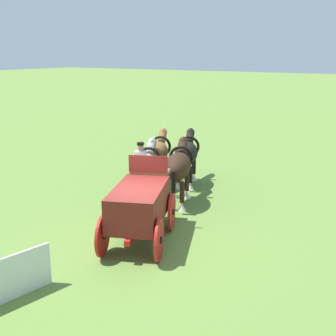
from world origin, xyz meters
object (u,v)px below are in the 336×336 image
object	(u,v)px
draft_horse_lead_near	(157,153)
draft_horse_lead_off	(187,153)
draft_horse_rear_off	(178,167)
show_wagon	(140,204)
draft_horse_rear_near	(145,167)

from	to	relation	value
draft_horse_lead_near	draft_horse_lead_off	size ratio (longest dim) A/B	1.04
draft_horse_lead_off	draft_horse_rear_off	bearing A→B (deg)	-157.32
show_wagon	draft_horse_lead_near	size ratio (longest dim) A/B	1.87
draft_horse_rear_near	draft_horse_rear_off	distance (m)	1.30
draft_horse_lead_near	draft_horse_lead_off	distance (m)	1.30
show_wagon	draft_horse_lead_near	xyz separation A→B (m)	(5.47, 2.98, 0.14)
draft_horse_rear_near	draft_horse_lead_near	world-z (taller)	draft_horse_rear_near
draft_horse_rear_near	draft_horse_lead_near	bearing A→B (deg)	22.68
show_wagon	draft_horse_rear_near	size ratio (longest dim) A/B	1.85
draft_horse_rear_off	draft_horse_lead_near	distance (m)	2.91
show_wagon	draft_horse_rear_off	distance (m)	3.66
show_wagon	draft_horse_rear_near	distance (m)	3.65
draft_horse_rear_near	draft_horse_lead_off	bearing A→B (deg)	-3.90
show_wagon	draft_horse_lead_near	distance (m)	6.23
draft_horse_rear_off	draft_horse_lead_off	world-z (taller)	draft_horse_rear_off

